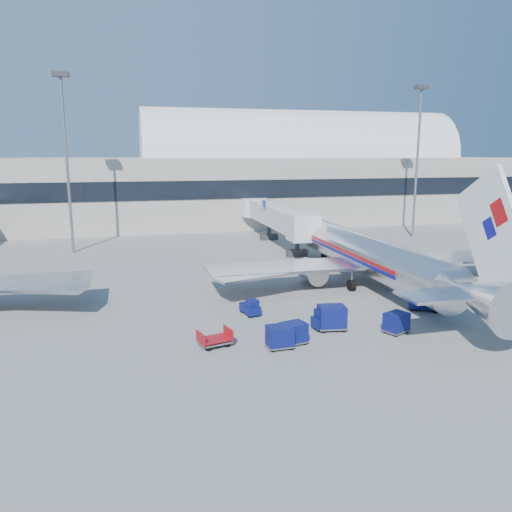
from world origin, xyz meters
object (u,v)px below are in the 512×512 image
object	(u,v)px
airliner_main	(373,257)
cart_solo_near	(396,322)
tug_left	(250,307)
cart_open_red	(215,341)
barrier_mid	(488,281)
tug_right	(423,301)
mast_east	(418,140)
tug_lead	(327,320)
mast_west	(65,137)
barrier_near	(459,283)
jetbridge_near	(273,216)
cart_train_b	(294,333)
cart_train_a	(332,317)
cart_train_c	(280,336)

from	to	relation	value
airliner_main	cart_solo_near	size ratio (longest dim) A/B	17.85
tug_left	cart_open_red	world-z (taller)	tug_left
barrier_mid	cart_open_red	distance (m)	30.12
tug_right	cart_solo_near	xyz separation A→B (m)	(-4.92, -4.31, 0.07)
mast_east	tug_lead	bearing A→B (deg)	-128.93
mast_west	barrier_near	size ratio (longest dim) A/B	7.53
jetbridge_near	tug_right	size ratio (longest dim) A/B	9.99
barrier_near	cart_train_b	distance (m)	22.50
tug_right	cart_solo_near	distance (m)	6.55
tug_lead	cart_train_b	distance (m)	4.04
airliner_main	mast_west	size ratio (longest dim) A/B	1.65
barrier_near	cart_train_a	world-z (taller)	cart_train_a
tug_left	cart_train_a	distance (m)	6.96
tug_right	cart_solo_near	world-z (taller)	tug_right
tug_lead	tug_left	xyz separation A→B (m)	(-4.72, 4.60, -0.10)
cart_train_c	tug_right	bearing A→B (deg)	16.85
mast_east	cart_solo_near	world-z (taller)	mast_east
mast_west	tug_left	bearing A→B (deg)	-62.11
cart_train_a	cart_train_c	distance (m)	5.34
barrier_mid	tug_lead	size ratio (longest dim) A/B	1.19
cart_open_red	airliner_main	bearing A→B (deg)	18.50
mast_west	tug_lead	distance (m)	43.82
jetbridge_near	tug_lead	world-z (taller)	jetbridge_near
mast_west	tug_right	world-z (taller)	mast_west
barrier_mid	cart_solo_near	size ratio (longest dim) A/B	1.44
jetbridge_near	airliner_main	bearing A→B (deg)	-84.78
jetbridge_near	tug_left	distance (m)	33.95
barrier_near	tug_left	xyz separation A→B (m)	(-21.55, -3.09, 0.15)
tug_left	mast_west	bearing A→B (deg)	15.45
jetbridge_near	barrier_mid	world-z (taller)	jetbridge_near
mast_west	cart_solo_near	xyz separation A→B (m)	(25.68, -37.71, -13.99)
tug_lead	cart_train_b	xyz separation A→B (m)	(-3.35, -2.25, 0.10)
mast_east	cart_open_red	world-z (taller)	mast_east
tug_lead	cart_train_c	world-z (taller)	cart_train_c
cart_train_b	cart_open_red	size ratio (longest dim) A/B	0.82
mast_east	airliner_main	bearing A→B (deg)	-128.11
tug_lead	cart_train_b	bearing A→B (deg)	-154.75
barrier_mid	tug_right	size ratio (longest dim) A/B	1.09
mast_east	cart_train_c	world-z (taller)	mast_east
mast_east	barrier_near	distance (m)	33.67
cart_train_b	tug_lead	bearing A→B (deg)	19.21
tug_lead	tug_left	size ratio (longest dim) A/B	1.14
barrier_mid	cart_open_red	world-z (taller)	barrier_mid
barrier_near	cart_open_red	xyz separation A→B (m)	(-25.43, -9.04, -0.04)
airliner_main	barrier_mid	world-z (taller)	airliner_main
cart_solo_near	tug_right	bearing A→B (deg)	17.80
jetbridge_near	cart_solo_near	world-z (taller)	jetbridge_near
tug_left	jetbridge_near	bearing A→B (deg)	-31.71
cart_train_a	tug_left	bearing A→B (deg)	143.47
tug_right	cart_train_b	xyz separation A→B (m)	(-12.78, -4.54, 0.07)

